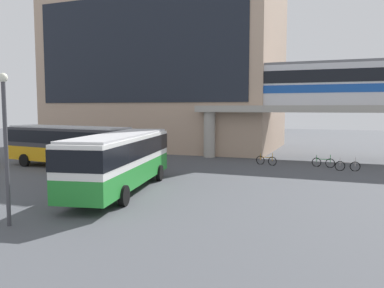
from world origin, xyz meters
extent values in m
plane|color=#47494F|center=(0.00, 10.00, 0.00)|extent=(120.00, 120.00, 0.00)
cube|color=tan|center=(-8.00, 24.59, 9.59)|extent=(25.65, 15.05, 19.18)
cube|color=black|center=(-8.00, 17.02, 10.55)|extent=(23.08, 0.10, 10.74)
cube|color=#ADA89E|center=(13.42, 18.74, 4.55)|extent=(29.34, 5.96, 0.60)
cylinder|color=#ADA89E|center=(-0.05, 16.56, 2.13)|extent=(1.10, 1.10, 4.25)
cylinder|color=#ADA89E|center=(-0.05, 20.92, 2.13)|extent=(1.10, 1.10, 4.25)
cube|color=silver|center=(12.50, 18.74, 6.65)|extent=(19.13, 2.90, 3.60)
cube|color=#194CA5|center=(12.50, 18.74, 6.29)|extent=(19.19, 2.96, 0.70)
cube|color=black|center=(12.50, 18.74, 7.37)|extent=(19.19, 2.96, 1.10)
cube|color=slate|center=(12.50, 18.74, 8.57)|extent=(18.37, 2.61, 0.24)
cube|color=#268C33|center=(0.19, 0.36, 1.05)|extent=(4.53, 11.27, 1.10)
cube|color=white|center=(0.19, 0.36, 2.35)|extent=(4.53, 11.27, 1.50)
cube|color=black|center=(0.19, 0.36, 2.43)|extent=(4.58, 11.32, 0.96)
cube|color=silver|center=(0.19, 0.36, 3.16)|extent=(4.30, 10.71, 0.12)
cylinder|color=black|center=(-1.70, 3.58, 0.50)|extent=(0.46, 1.03, 1.00)
cylinder|color=black|center=(0.76, 4.05, 0.50)|extent=(0.46, 1.03, 1.00)
cylinder|color=black|center=(-0.45, -2.90, 0.50)|extent=(0.46, 1.03, 1.00)
cylinder|color=black|center=(2.00, -2.43, 0.50)|extent=(0.46, 1.03, 1.00)
cube|color=orange|center=(-8.22, 6.48, 1.05)|extent=(11.22, 3.83, 1.10)
cube|color=#333338|center=(-8.22, 6.48, 2.35)|extent=(11.22, 3.83, 1.50)
cube|color=black|center=(-8.22, 6.48, 2.43)|extent=(11.27, 3.87, 0.96)
cube|color=silver|center=(-8.22, 6.48, 3.16)|extent=(10.66, 3.64, 0.12)
cylinder|color=black|center=(-11.87, 5.67, 0.50)|extent=(1.03, 0.40, 1.00)
cylinder|color=black|center=(-11.56, 8.15, 0.50)|extent=(1.03, 0.40, 1.00)
cylinder|color=black|center=(-5.32, 4.86, 0.50)|extent=(1.03, 0.40, 1.00)
cylinder|color=black|center=(-5.01, 7.34, 0.50)|extent=(1.03, 0.40, 1.00)
torus|color=black|center=(10.81, 13.76, 0.34)|extent=(0.74, 0.20, 0.74)
torus|color=black|center=(9.77, 13.96, 0.34)|extent=(0.74, 0.20, 0.74)
cylinder|color=#1E7F33|center=(10.29, 13.86, 0.62)|extent=(1.04, 0.25, 0.05)
cylinder|color=#1E7F33|center=(9.77, 13.96, 0.64)|extent=(0.04, 0.04, 0.55)
cylinder|color=#1E7F33|center=(10.81, 13.76, 0.69)|extent=(0.04, 0.04, 0.65)
torus|color=black|center=(12.57, 12.59, 0.34)|extent=(0.74, 0.14, 0.74)
torus|color=black|center=(11.52, 12.47, 0.34)|extent=(0.74, 0.14, 0.74)
cylinder|color=silver|center=(12.04, 12.53, 0.62)|extent=(1.05, 0.17, 0.05)
cylinder|color=silver|center=(11.52, 12.47, 0.64)|extent=(0.04, 0.04, 0.55)
cylinder|color=silver|center=(12.57, 12.59, 0.69)|extent=(0.04, 0.04, 0.65)
torus|color=black|center=(6.40, 13.30, 0.34)|extent=(0.73, 0.23, 0.74)
torus|color=black|center=(5.38, 13.55, 0.34)|extent=(0.73, 0.23, 0.74)
cylinder|color=orange|center=(5.89, 13.43, 0.62)|extent=(1.03, 0.30, 0.05)
cylinder|color=orange|center=(5.38, 13.55, 0.64)|extent=(0.04, 0.04, 0.55)
cylinder|color=orange|center=(6.40, 13.30, 0.69)|extent=(0.04, 0.04, 0.65)
cylinder|color=#3F3F44|center=(-0.63, -6.75, 2.82)|extent=(0.16, 0.16, 5.65)
sphere|color=silver|center=(-0.63, -6.75, 5.80)|extent=(0.36, 0.36, 0.36)
camera|label=1|loc=(11.51, -18.25, 4.65)|focal=36.57mm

